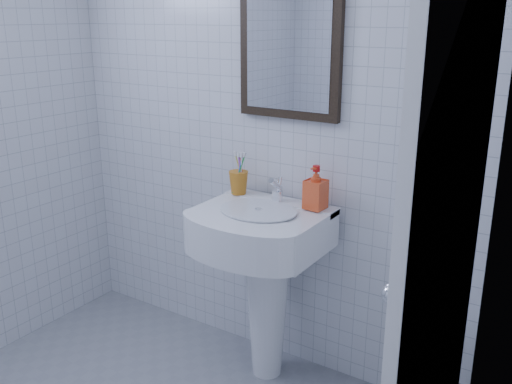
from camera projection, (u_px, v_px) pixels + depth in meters
The scene contains 10 objects.
wall_back at pixel (256, 112), 2.70m from camera, with size 2.20×0.02×2.50m, color silver.
wall_right at pixel (387, 240), 1.17m from camera, with size 0.02×2.40×2.50m, color silver.
washbasin at pixel (265, 265), 2.63m from camera, with size 0.57×0.42×0.87m.
faucet at pixel (277, 191), 2.61m from camera, with size 0.05×0.11×0.12m.
toothbrush_cup at pixel (239, 183), 2.72m from camera, with size 0.09×0.09×0.11m, color #C0721B, non-canonical shape.
soap_dispenser at pixel (316, 187), 2.50m from camera, with size 0.09×0.09×0.19m, color red.
wall_mirror at pixel (289, 48), 2.50m from camera, with size 0.50×0.04×0.62m.
bathroom_door at pixel (441, 258), 1.69m from camera, with size 0.04×0.80×2.00m, color white.
towel_ring at pixel (451, 225), 1.81m from camera, with size 0.18×0.18×0.01m, color white.
hand_towel at pixel (439, 275), 1.88m from camera, with size 0.03×0.16×0.38m, color white.
Camera 1 is at (1.47, -1.05, 1.69)m, focal length 40.00 mm.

